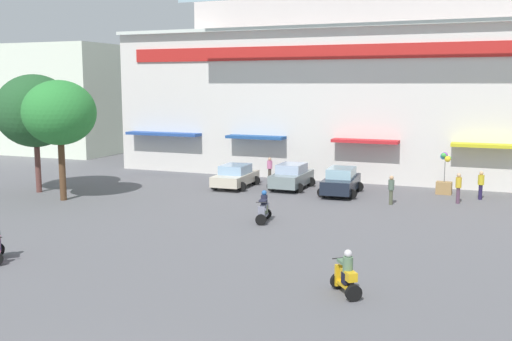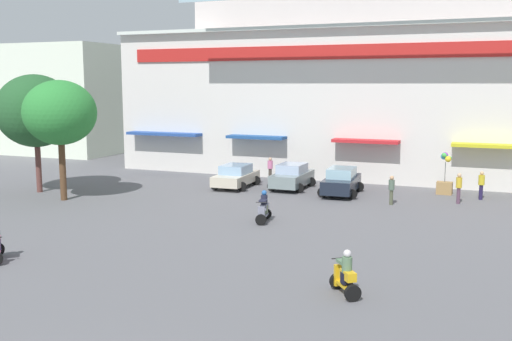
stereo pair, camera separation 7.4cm
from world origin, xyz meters
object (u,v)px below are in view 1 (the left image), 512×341
at_px(pedestrian_3, 391,188).
at_px(pedestrian_0, 458,186).
at_px(parked_car_0, 235,176).
at_px(balloon_vendor_cart, 444,177).
at_px(parked_car_2, 341,181).
at_px(scooter_rider_4, 264,209).
at_px(parked_car_1, 292,176).
at_px(plaza_tree_2, 59,113).
at_px(plaza_tree_0, 35,111).
at_px(scooter_rider_1, 346,276).
at_px(pedestrian_2, 270,167).
at_px(pedestrian_1, 481,183).

bearing_deg(pedestrian_3, pedestrian_0, 26.60).
bearing_deg(parked_car_0, balloon_vendor_cart, 11.21).
xyz_separation_m(parked_car_2, scooter_rider_4, (-1.75, -8.32, -0.16)).
height_order(parked_car_1, pedestrian_3, pedestrian_3).
xyz_separation_m(plaza_tree_2, parked_car_1, (10.91, 8.29, -4.15)).
relative_size(plaza_tree_0, pedestrian_3, 4.43).
bearing_deg(parked_car_1, scooter_rider_1, -66.47).
relative_size(parked_car_1, pedestrian_2, 2.50).
xyz_separation_m(pedestrian_1, balloon_vendor_cart, (-2.06, 0.94, 0.13)).
distance_m(plaza_tree_0, scooter_rider_4, 16.31).
xyz_separation_m(pedestrian_0, pedestrian_1, (1.13, 1.67, -0.06)).
bearing_deg(scooter_rider_4, balloon_vendor_cart, 55.15).
xyz_separation_m(plaza_tree_2, scooter_rider_4, (12.51, -0.78, -4.30)).
xyz_separation_m(plaza_tree_0, balloon_vendor_cart, (23.03, 8.46, -3.87)).
xyz_separation_m(parked_car_2, pedestrian_2, (-5.80, 3.36, 0.10)).
bearing_deg(parked_car_1, pedestrian_0, -5.58).
height_order(pedestrian_1, balloon_vendor_cart, balloon_vendor_cart).
bearing_deg(pedestrian_1, plaza_tree_0, -163.32).
bearing_deg(scooter_rider_1, pedestrian_0, 81.44).
xyz_separation_m(parked_car_1, pedestrian_0, (10.00, -0.98, 0.19)).
height_order(plaza_tree_0, parked_car_1, plaza_tree_0).
xyz_separation_m(parked_car_1, scooter_rider_1, (7.54, -17.31, -0.16)).
relative_size(scooter_rider_4, pedestrian_1, 0.94).
relative_size(pedestrian_0, balloon_vendor_cart, 0.67).
bearing_deg(pedestrian_1, parked_car_0, -173.95).
distance_m(plaza_tree_0, pedestrian_2, 15.43).
distance_m(parked_car_1, scooter_rider_4, 9.22).
xyz_separation_m(scooter_rider_1, pedestrian_1, (3.58, 18.01, 0.30)).
distance_m(plaza_tree_2, balloon_vendor_cart, 22.63).
bearing_deg(scooter_rider_4, plaza_tree_0, 171.78).
height_order(plaza_tree_2, balloon_vendor_cart, plaza_tree_2).
distance_m(parked_car_1, balloon_vendor_cart, 9.21).
height_order(pedestrian_0, pedestrian_2, pedestrian_0).
xyz_separation_m(plaza_tree_2, parked_car_0, (7.42, 7.44, -4.21)).
bearing_deg(scooter_rider_1, pedestrian_1, 78.74).
bearing_deg(pedestrian_3, pedestrian_2, 149.73).
bearing_deg(scooter_rider_1, scooter_rider_4, 125.75).
height_order(parked_car_2, pedestrian_2, parked_car_2).
bearing_deg(pedestrian_0, pedestrian_2, 163.93).
distance_m(scooter_rider_1, pedestrian_2, 22.29).
bearing_deg(balloon_vendor_cart, pedestrian_2, 175.15).
distance_m(plaza_tree_2, scooter_rider_4, 13.26).
relative_size(plaza_tree_2, parked_car_1, 1.72).
bearing_deg(scooter_rider_4, pedestrian_3, 52.01).
xyz_separation_m(pedestrian_2, balloon_vendor_cart, (11.51, -0.98, 0.17)).
bearing_deg(parked_car_0, pedestrian_2, 73.31).
height_order(scooter_rider_1, scooter_rider_4, scooter_rider_4).
bearing_deg(pedestrian_0, parked_car_1, 174.42).
bearing_deg(pedestrian_2, pedestrian_3, -30.27).
relative_size(parked_car_0, parked_car_2, 0.96).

